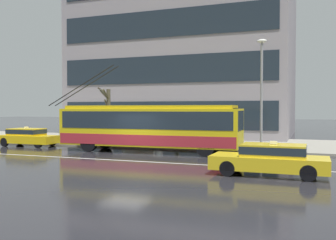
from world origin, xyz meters
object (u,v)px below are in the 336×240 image
object	(u,v)px
street_tree_bare	(108,111)
pedestrian_approaching_curb	(216,122)
trolleybus	(149,126)
taxi_queued_behind_bus	(28,136)
pedestrian_at_shelter	(178,122)
taxi_oncoming_far	(271,158)
bus_shelter	(139,117)
street_lamp	(262,85)

from	to	relation	value
street_tree_bare	pedestrian_approaching_curb	bearing A→B (deg)	-2.88
street_tree_bare	trolleybus	bearing A→B (deg)	-40.95
taxi_queued_behind_bus	pedestrian_at_shelter	xyz separation A→B (m)	(10.23, 3.32, 1.01)
taxi_oncoming_far	street_tree_bare	size ratio (longest dim) A/B	1.09
bus_shelter	pedestrian_approaching_curb	size ratio (longest dim) A/B	1.77
street_lamp	taxi_oncoming_far	bearing A→B (deg)	-80.79
street_tree_bare	taxi_queued_behind_bus	bearing A→B (deg)	-130.02
trolleybus	street_tree_bare	size ratio (longest dim) A/B	3.02
taxi_oncoming_far	pedestrian_approaching_curb	xyz separation A→B (m)	(-4.71, 10.36, 1.02)
pedestrian_approaching_curb	street_tree_bare	xyz separation A→B (m)	(-8.84, 0.45, 0.78)
trolleybus	street_lamp	distance (m)	7.45
taxi_queued_behind_bus	street_lamp	xyz separation A→B (m)	(16.06, 2.35, 3.48)
bus_shelter	street_lamp	world-z (taller)	street_lamp
trolleybus	taxi_oncoming_far	xyz separation A→B (m)	(7.83, -5.84, -0.89)
bus_shelter	pedestrian_approaching_curb	bearing A→B (deg)	5.85
taxi_oncoming_far	street_lamp	distance (m)	9.31
pedestrian_at_shelter	pedestrian_approaching_curb	distance (m)	2.65
bus_shelter	trolleybus	bearing A→B (deg)	-56.99
pedestrian_at_shelter	pedestrian_approaching_curb	size ratio (longest dim) A/B	0.98
taxi_oncoming_far	street_lamp	bearing A→B (deg)	99.21
trolleybus	street_lamp	size ratio (longest dim) A/B	1.86
street_lamp	street_tree_bare	size ratio (longest dim) A/B	1.62
taxi_queued_behind_bus	bus_shelter	size ratio (longest dim) A/B	1.23
pedestrian_approaching_curb	street_lamp	xyz separation A→B (m)	(3.32, -1.83, 2.46)
pedestrian_at_shelter	street_tree_bare	xyz separation A→B (m)	(-6.34, 1.31, 0.79)
street_lamp	street_tree_bare	distance (m)	12.49
trolleybus	bus_shelter	size ratio (longest dim) A/B	3.56
trolleybus	taxi_oncoming_far	distance (m)	9.81
pedestrian_approaching_curb	street_tree_bare	world-z (taller)	street_tree_bare
bus_shelter	street_lamp	bearing A→B (deg)	-7.92
taxi_queued_behind_bus	pedestrian_at_shelter	bearing A→B (deg)	17.98
taxi_oncoming_far	street_tree_bare	bearing A→B (deg)	141.44
taxi_queued_behind_bus	taxi_oncoming_far	bearing A→B (deg)	-19.47
street_tree_bare	bus_shelter	bearing A→B (deg)	-18.00
trolleybus	taxi_queued_behind_bus	size ratio (longest dim) A/B	2.90
taxi_oncoming_far	street_lamp	size ratio (longest dim) A/B	0.67
pedestrian_at_shelter	street_tree_bare	bearing A→B (deg)	168.29
taxi_oncoming_far	taxi_queued_behind_bus	distance (m)	18.50
bus_shelter	street_tree_bare	size ratio (longest dim) A/B	0.85
bus_shelter	street_lamp	distance (m)	9.33
taxi_oncoming_far	bus_shelter	world-z (taller)	bus_shelter
street_lamp	pedestrian_at_shelter	bearing A→B (deg)	170.59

